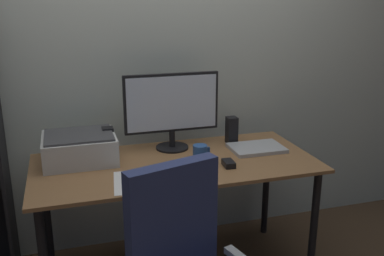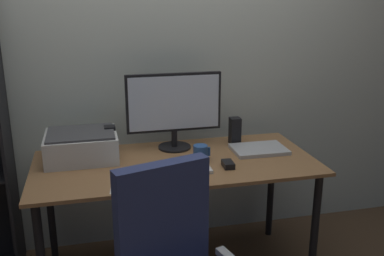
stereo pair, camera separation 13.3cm
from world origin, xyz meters
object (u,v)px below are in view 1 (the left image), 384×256
Objects in this scene: keyboard at (186,171)px; mouse at (229,163)px; coffee_mug at (200,153)px; laptop at (257,148)px; speaker_left at (108,141)px; speaker_right at (232,130)px; printer at (80,148)px; monitor at (172,106)px; desk at (176,175)px.

mouse is (0.25, 0.02, 0.01)m from keyboard.
laptop is (0.38, 0.07, -0.03)m from coffee_mug.
mouse is 0.56× the size of speaker_left.
keyboard is 0.57m from speaker_right.
speaker_left reaches higher than printer.
monitor is 0.50m from mouse.
laptop is 0.21m from speaker_right.
printer is (-0.78, 0.32, 0.06)m from mouse.
mouse is 0.18m from coffee_mug.
mouse is 0.30× the size of laptop.
monitor reaches higher than speaker_right.
mouse is 0.98× the size of coffee_mug.
coffee_mug is at bearing -25.45° from speaker_left.
speaker_right reaches higher than keyboard.
speaker_right reaches higher than desk.
coffee_mug is at bearing -6.53° from desk.
speaker_right is at bearing -1.16° from monitor.
coffee_mug reaches higher than mouse.
desk is at bearing -99.68° from monitor.
keyboard is at bearing -172.51° from mouse.
laptop is (0.51, 0.22, 0.00)m from keyboard.
coffee_mug is (0.10, -0.24, -0.22)m from monitor.
speaker_left reaches higher than coffee_mug.
laptop is (0.49, -0.17, -0.26)m from monitor.
printer is at bearing 148.65° from keyboard.
printer is (-0.17, -0.05, -0.00)m from speaker_left.
laptop is 1.88× the size of speaker_right.
printer reaches higher than desk.
monitor is at bearing 1.16° from speaker_left.
coffee_mug is at bearing 135.15° from mouse.
speaker_right is (0.28, 0.23, 0.04)m from coffee_mug.
speaker_right reaches higher than coffee_mug.
monitor reaches higher than mouse.
printer is (-0.53, 0.34, 0.07)m from keyboard.
speaker_left is (-0.87, 0.17, 0.07)m from laptop.
monitor is 0.58m from laptop.
mouse is at bearing 5.42° from keyboard.
keyboard is 2.96× the size of coffee_mug.
mouse reaches higher than desk.
laptop reaches higher than keyboard.
speaker_right is at bearing 39.36° from coffee_mug.
speaker_right is (0.16, 0.37, 0.07)m from mouse.
speaker_right is at bearing 27.02° from desk.
monitor is 1.80× the size of laptop.
desk is 0.51m from speaker_right.
speaker_left is 0.43× the size of printer.
mouse is 0.24× the size of printer.
keyboard is 1.71× the size of speaker_left.
mouse is at bearing -29.92° from desk.
laptop is 0.89m from speaker_left.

